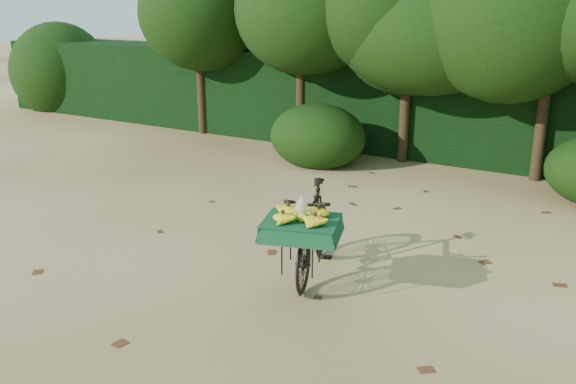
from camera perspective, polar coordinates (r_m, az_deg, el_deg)
The scene contains 6 objects.
ground at distance 6.00m, azimuth 7.93°, elevation -10.06°, with size 80.00×80.00×0.00m, color #D4BB71.
vendor_bicycle at distance 6.30m, azimuth 2.32°, elevation -3.58°, with size 1.08×1.79×0.97m.
hedge_backdrop at distance 11.56m, azimuth 21.06°, elevation 6.92°, with size 26.00×1.80×1.80m, color black.
tree_row at distance 10.80m, azimuth 17.38°, elevation 12.54°, with size 14.50×2.00×4.00m, color black, non-canonical shape.
bush_clumps at distance 9.63m, azimuth 21.32°, elevation 2.29°, with size 8.80×1.70×0.90m, color black, non-canonical shape.
leaf_litter at distance 6.54m, azimuth 10.28°, elevation -7.73°, with size 7.00×7.30×0.01m, color #542C16, non-canonical shape.
Camera 1 is at (2.08, -4.92, 2.72)m, focal length 38.00 mm.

